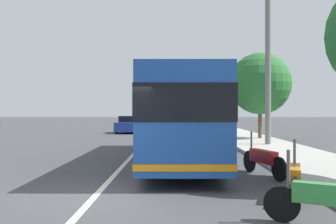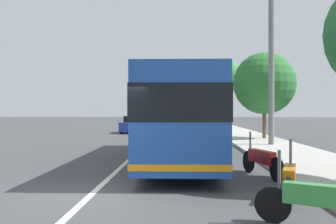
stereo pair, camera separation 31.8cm
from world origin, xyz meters
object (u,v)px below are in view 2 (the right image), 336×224
Objects in this scene: motorcycle_nearest_curb at (318,201)px; motorcycle_angled at (261,160)px; motorcycle_far_end at (290,178)px; car_behind_bus at (184,124)px; roadside_tree_mid_block at (264,83)px; car_side_street at (135,125)px; utility_pole at (271,68)px; coach_bus at (179,115)px; roadside_tree_far_block at (223,77)px.

motorcycle_nearest_curb is 4.86m from motorcycle_angled.
car_behind_bus is (26.69, 2.13, 0.24)m from motorcycle_far_end.
roadside_tree_mid_block is at bearing -29.54° from motorcycle_angled.
roadside_tree_mid_block reaches higher than motorcycle_nearest_curb.
roadside_tree_mid_block is (-8.14, -9.61, 3.05)m from car_side_street.
utility_pole reaches higher than car_side_street.
motorcycle_far_end is 0.93× the size of motorcycle_angled.
car_side_street is at bearing 32.80° from motorcycle_far_end.
coach_bus is 5.29× the size of motorcycle_angled.
car_side_street reaches higher than car_behind_bus.
roadside_tree_mid_block is at bearing -7.95° from utility_pole.
coach_bus reaches higher than motorcycle_far_end.
motorcycle_nearest_curb is 14.67m from utility_pole.
car_behind_bus is (2.09, -4.37, 0.01)m from car_side_street.
roadside_tree_far_block is (28.91, -2.07, 5.13)m from motorcycle_angled.
roadside_tree_far_block is at bearing -20.76° from motorcycle_angled.
car_side_street is at bearing 49.72° from roadside_tree_mid_block.
motorcycle_nearest_curb is 19.02m from roadside_tree_mid_block.
car_side_street is 12.22m from roadside_tree_far_block.
utility_pole is (13.93, -2.61, 3.78)m from motorcycle_nearest_curb.
motorcycle_far_end is at bearing -66.14° from motorcycle_nearest_curb.
roadside_tree_mid_block is 15.47m from roadside_tree_far_block.
motorcycle_nearest_curb is 0.25× the size of roadside_tree_far_block.
motorcycle_far_end is 0.36× the size of roadside_tree_mid_block.
coach_bus is 11.58m from roadside_tree_mid_block.
car_behind_bus is at bearing -58.57° from motorcycle_nearest_curb.
motorcycle_angled reaches higher than motorcycle_nearest_curb.
car_side_street is at bearing -49.09° from motorcycle_nearest_curb.
motorcycle_nearest_curb is 0.44× the size of car_behind_bus.
car_behind_bus is at bearing 27.13° from roadside_tree_mid_block.
coach_bus is 8.88m from motorcycle_nearest_curb.
utility_pole is at bearing -162.51° from car_behind_bus.
motorcycle_angled is 0.53× the size of car_behind_bus.
roadside_tree_far_block is (7.18, -8.58, 4.92)m from car_side_street.
car_side_street is at bearing 129.93° from roadside_tree_far_block.
motorcycle_nearest_curb is 27.35m from car_side_street.
motorcycle_angled is at bearing 17.81° from motorcycle_far_end.
car_side_street is at bearing -0.00° from motorcycle_angled.
roadside_tree_far_block is at bearing 14.26° from motorcycle_far_end.
motorcycle_nearest_curb is at bearing 176.26° from roadside_tree_far_block.
car_behind_bus is 15.86m from utility_pole.
car_side_street is (24.60, 6.50, 0.24)m from motorcycle_far_end.
roadside_tree_mid_block reaches higher than coach_bus.
motorcycle_far_end is 2.86m from motorcycle_angled.
coach_bus is 2.56× the size of car_side_street.
motorcycle_far_end is at bearing 18.82° from car_side_street.
utility_pole reaches higher than roadside_tree_far_block.
utility_pole is (5.46, -4.92, 2.47)m from coach_bus.
coach_bus is at bearing 17.35° from motorcycle_angled.
coach_bus is 20.24m from car_behind_bus.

